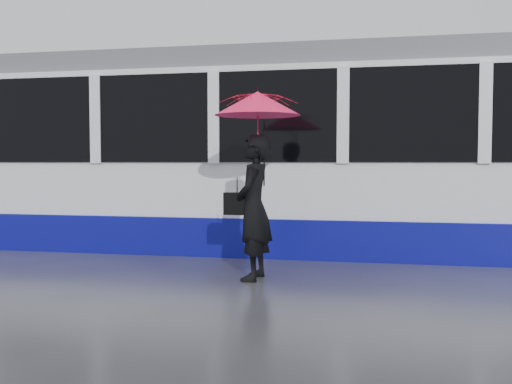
# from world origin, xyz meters

# --- Properties ---
(ground) EXTENTS (90.00, 90.00, 0.00)m
(ground) POSITION_xyz_m (0.00, 0.00, 0.00)
(ground) COLOR #2D2C32
(ground) RESTS_ON ground
(rails) EXTENTS (34.00, 1.51, 0.02)m
(rails) POSITION_xyz_m (0.00, 2.50, 0.01)
(rails) COLOR #3F3D38
(rails) RESTS_ON ground
(tram) EXTENTS (26.00, 2.56, 3.35)m
(tram) POSITION_xyz_m (1.07, 2.50, 1.64)
(tram) COLOR white
(tram) RESTS_ON ground
(woman) EXTENTS (0.47, 0.69, 1.85)m
(woman) POSITION_xyz_m (1.53, -0.29, 0.92)
(woman) COLOR black
(woman) RESTS_ON ground
(umbrella) EXTENTS (1.13, 1.13, 1.25)m
(umbrella) POSITION_xyz_m (1.58, -0.29, 2.03)
(umbrella) COLOR #DF1261
(umbrella) RESTS_ON ground
(handbag) EXTENTS (0.34, 0.16, 0.47)m
(handbag) POSITION_xyz_m (1.31, -0.27, 0.97)
(handbag) COLOR black
(handbag) RESTS_ON ground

